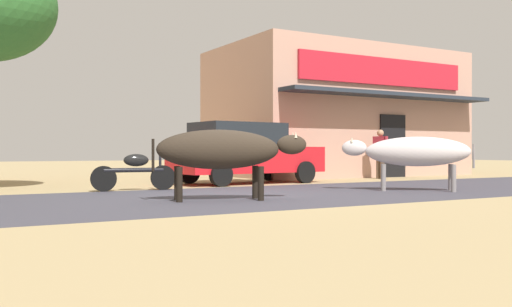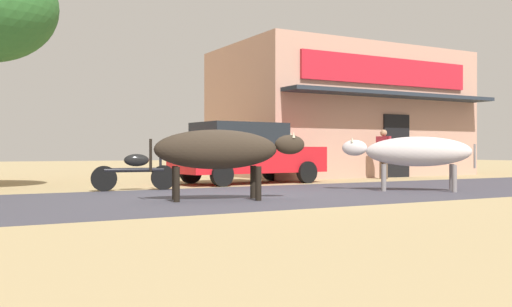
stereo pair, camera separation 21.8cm
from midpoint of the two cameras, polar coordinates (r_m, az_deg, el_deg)
The scene contains 8 objects.
ground at distance 11.15m, azimuth -2.77°, elevation -4.32°, with size 80.00×80.00×0.00m, color tan.
asphalt_road at distance 11.15m, azimuth -2.77°, elevation -4.31°, with size 72.00×5.28×0.00m, color #3E3D47.
storefront_right_club at distance 21.53m, azimuth 7.65°, elevation 3.93°, with size 8.64×6.11×4.51m.
parked_hatchback_car at distance 15.55m, azimuth -1.55°, elevation 0.10°, with size 4.31×2.13×1.64m.
parked_motorcycle at distance 13.05m, azimuth -12.39°, elevation -1.63°, with size 1.88×0.30×1.03m.
cow_near_brown at distance 10.32m, azimuth -3.99°, elevation 0.35°, with size 2.78×1.33×1.27m.
cow_far_dark at distance 13.17m, azimuth 15.01°, elevation 0.15°, with size 2.41×2.24×1.21m.
pedestrian_by_shop at distance 18.47m, azimuth 11.94°, elevation 0.33°, with size 0.36×0.61×1.56m.
Camera 1 is at (-5.15, -9.84, 0.90)m, focal length 40.20 mm.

